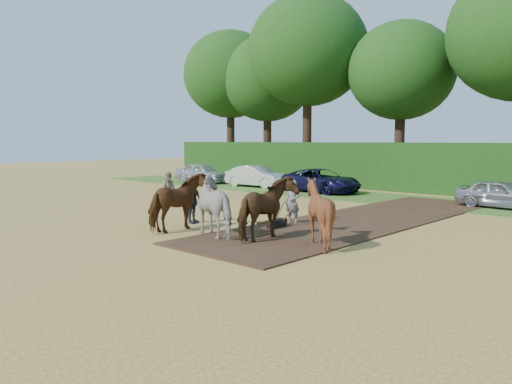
% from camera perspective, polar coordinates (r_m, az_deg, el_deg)
% --- Properties ---
extents(ground, '(120.00, 120.00, 0.00)m').
position_cam_1_polar(ground, '(15.78, -5.66, -5.55)').
color(ground, gold).
rests_on(ground, ground).
extents(earth_strip, '(4.50, 17.00, 0.05)m').
position_cam_1_polar(earth_strip, '(20.20, 12.35, -3.06)').
color(earth_strip, '#472D1C').
rests_on(earth_strip, ground).
extents(grass_verge, '(50.00, 5.00, 0.03)m').
position_cam_1_polar(grass_verge, '(27.03, 17.18, -0.97)').
color(grass_verge, '#38601E').
rests_on(grass_verge, ground).
extents(hedgerow, '(46.00, 1.60, 3.00)m').
position_cam_1_polar(hedgerow, '(31.02, 20.89, 2.51)').
color(hedgerow, '#14380F').
rests_on(hedgerow, ground).
extents(spectator_near, '(1.00, 1.02, 1.65)m').
position_cam_1_polar(spectator_near, '(23.93, -9.87, 0.31)').
color(spectator_near, '#B1A38B').
rests_on(spectator_near, ground).
extents(spectator_far, '(0.63, 1.07, 1.70)m').
position_cam_1_polar(spectator_far, '(18.99, -7.30, -1.02)').
color(spectator_far, '#252732').
rests_on(spectator_far, ground).
extents(plough_team, '(6.68, 5.30, 2.01)m').
position_cam_1_polar(plough_team, '(16.03, -1.25, -1.74)').
color(plough_team, brown).
rests_on(plough_team, ground).
extents(parked_cars, '(35.71, 3.49, 1.47)m').
position_cam_1_polar(parked_cars, '(27.46, 15.43, 0.62)').
color(parked_cars, silver).
rests_on(parked_cars, ground).
extents(treeline, '(48.70, 10.60, 14.21)m').
position_cam_1_polar(treeline, '(35.05, 20.73, 15.13)').
color(treeline, '#382616').
rests_on(treeline, ground).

